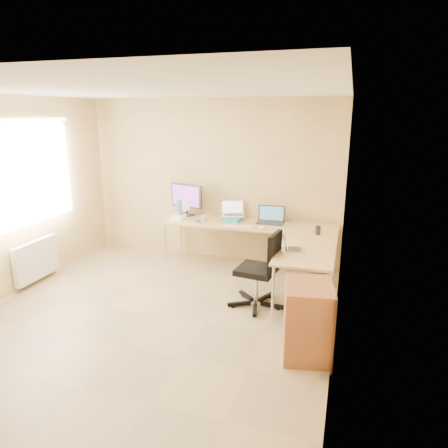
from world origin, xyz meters
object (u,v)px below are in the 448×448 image
(monitor, at_px, (187,200))
(mug, at_px, (204,219))
(desk_main, at_px, (249,246))
(water_bottle, at_px, (179,210))
(laptop_center, at_px, (233,209))
(desk_return, at_px, (305,277))
(office_chair, at_px, (256,268))
(laptop_black, at_px, (270,215))
(desk_fan, at_px, (186,208))
(laptop_return, at_px, (293,242))
(cabinet, at_px, (308,322))
(keyboard, at_px, (238,227))

(monitor, height_order, mug, monitor)
(desk_main, relative_size, water_bottle, 8.43)
(laptop_center, bearing_deg, water_bottle, 177.02)
(water_bottle, bearing_deg, desk_return, -23.53)
(laptop_center, bearing_deg, office_chair, -84.35)
(laptop_black, height_order, desk_fan, laptop_black)
(laptop_center, bearing_deg, laptop_return, -69.32)
(laptop_center, height_order, laptop_black, laptop_center)
(desk_return, bearing_deg, laptop_return, -150.55)
(cabinet, bearing_deg, desk_return, 87.71)
(desk_main, xyz_separation_m, cabinet, (1.13, -2.15, -0.01))
(laptop_black, distance_m, water_bottle, 1.44)
(laptop_center, bearing_deg, mug, -162.34)
(desk_return, distance_m, keyboard, 1.35)
(water_bottle, distance_m, cabinet, 3.10)
(mug, height_order, office_chair, office_chair)
(monitor, xyz_separation_m, laptop_black, (1.42, -0.10, -0.13))
(mug, xyz_separation_m, desk_fan, (-0.43, 0.32, 0.07))
(mug, distance_m, desk_fan, 0.55)
(monitor, xyz_separation_m, cabinet, (2.24, -2.35, -0.63))
(office_chair, bearing_deg, desk_fan, 144.19)
(keyboard, height_order, laptop_return, laptop_return)
(mug, bearing_deg, laptop_center, 38.71)
(monitor, bearing_deg, mug, -20.14)
(desk_return, height_order, office_chair, office_chair)
(monitor, bearing_deg, desk_return, -12.21)
(desk_return, xyz_separation_m, mug, (-1.67, 0.88, 0.42))
(water_bottle, relative_size, desk_fan, 1.28)
(monitor, relative_size, keyboard, 1.46)
(keyboard, bearing_deg, desk_fan, 144.46)
(desk_fan, xyz_separation_m, cabinet, (2.25, -2.35, -0.49))
(office_chair, bearing_deg, water_bottle, 150.46)
(water_bottle, bearing_deg, laptop_center, 18.07)
(monitor, distance_m, keyboard, 1.15)
(laptop_black, xyz_separation_m, laptop_return, (0.51, -1.19, -0.02))
(desk_fan, bearing_deg, water_bottle, -86.39)
(mug, bearing_deg, desk_return, -27.67)
(water_bottle, bearing_deg, cabinet, -42.48)
(laptop_center, relative_size, laptop_return, 1.14)
(laptop_black, distance_m, cabinet, 2.45)
(office_chair, bearing_deg, keyboard, 125.25)
(desk_fan, bearing_deg, desk_main, -6.46)
(laptop_black, height_order, water_bottle, water_bottle)
(desk_main, bearing_deg, mug, -169.81)
(mug, relative_size, cabinet, 0.14)
(laptop_center, xyz_separation_m, laptop_return, (1.13, -1.27, -0.07))
(laptop_black, height_order, mug, laptop_black)
(laptop_center, relative_size, water_bottle, 1.18)
(mug, xyz_separation_m, water_bottle, (-0.43, 0.04, 0.10))
(desk_return, height_order, laptop_return, laptop_return)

